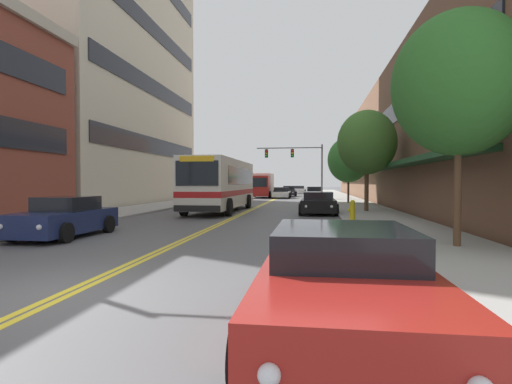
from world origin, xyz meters
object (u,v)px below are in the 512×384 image
Objects in this scene: car_black_parked_right_mid at (318,204)px; car_silver_moving_third at (299,190)px; traffic_signal_mast at (298,160)px; street_tree_right_far at (348,160)px; car_navy_parked_left_mid at (65,218)px; street_tree_right_mid at (367,142)px; car_dark_grey_parked_right_far at (314,193)px; car_slate_blue_parked_left_near at (225,195)px; box_truck at (262,185)px; car_red_parked_right_foreground at (343,285)px; city_bus at (222,183)px; car_charcoal_moving_second at (289,191)px; car_white_moving_lead at (281,193)px; fire_hydrant at (352,210)px; street_tree_right_near at (459,84)px.

car_silver_moving_third is at bearing 93.18° from car_black_parked_right_mid.
street_tree_right_far is at bearing -64.82° from traffic_signal_mast.
street_tree_right_mid is (11.71, 12.62, 3.67)m from car_navy_parked_left_mid.
car_slate_blue_parked_left_near is at bearing -128.27° from car_dark_grey_parked_right_far.
traffic_signal_mast is at bearing -88.62° from car_silver_moving_third.
box_truck is 25.38m from street_tree_right_mid.
city_bus is at bearing 106.73° from car_red_parked_right_foreground.
traffic_signal_mast reaches higher than car_charcoal_moving_second.
car_slate_blue_parked_left_near is 12.36m from street_tree_right_far.
car_silver_moving_third is at bearing 92.19° from car_red_parked_right_foreground.
car_black_parked_right_mid is 42.49m from car_silver_moving_third.
fire_hydrant is at bearing -79.14° from car_white_moving_lead.
street_tree_right_far reaches higher than car_charcoal_moving_second.
car_black_parked_right_mid reaches higher than car_silver_moving_third.
car_black_parked_right_mid is (6.16, -1.64, -1.22)m from city_bus.
traffic_signal_mast is at bearing 115.18° from street_tree_right_far.
street_tree_right_far is at bearing 91.25° from street_tree_right_mid.
traffic_signal_mast is (0.51, -21.34, 3.76)m from car_silver_moving_third.
street_tree_right_near reaches higher than car_white_moving_lead.
car_navy_parked_left_mid is (0.04, -25.54, -0.01)m from car_slate_blue_parked_left_near.
street_tree_right_far reaches higher than car_silver_moving_third.
street_tree_right_mid is 1.10× the size of street_tree_right_far.
car_white_moving_lead is at bearing 129.85° from traffic_signal_mast.
car_red_parked_right_foreground reaches higher than car_silver_moving_third.
car_white_moving_lead is at bearing 101.80° from street_tree_right_near.
traffic_signal_mast is (1.52, -9.01, 3.74)m from car_charcoal_moving_second.
car_black_parked_right_mid is 25.77m from box_truck.
street_tree_right_far reaches higher than car_navy_parked_left_mid.
traffic_signal_mast reaches higher than car_slate_blue_parked_left_near.
car_red_parked_right_foreground is 0.93× the size of car_silver_moving_third.
city_bus is 23.31m from box_truck.
car_navy_parked_left_mid reaches higher than car_slate_blue_parked_left_near.
fire_hydrant is at bearing 105.28° from street_tree_right_near.
car_dark_grey_parked_right_far is 4.69× the size of fire_hydrant.
car_silver_moving_third is at bearing 97.41° from street_tree_right_mid.
car_slate_blue_parked_left_near is 0.61× the size of traffic_signal_mast.
car_slate_blue_parked_left_near is 16.56m from car_charcoal_moving_second.
car_navy_parked_left_mid is 1.03× the size of car_black_parked_right_mid.
city_bus is at bearing -78.42° from car_slate_blue_parked_left_near.
car_red_parked_right_foreground is at bearing -73.27° from city_bus.
car_white_moving_lead is 28.73m from fire_hydrant.
car_red_parked_right_foreground is at bearing -86.09° from car_charcoal_moving_second.
box_truck is 30.66m from fire_hydrant.
traffic_signal_mast is at bearing 77.48° from city_bus.
street_tree_right_near is (12.34, -26.60, 3.88)m from car_slate_blue_parked_left_near.
car_navy_parked_left_mid is 17.60m from street_tree_right_mid.
car_red_parked_right_foreground is 1.05× the size of car_dark_grey_parked_right_far.
car_charcoal_moving_second is 12.37m from car_silver_moving_third.
car_navy_parked_left_mid reaches higher than car_silver_moving_third.
street_tree_right_near is at bearing -87.54° from street_tree_right_mid.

